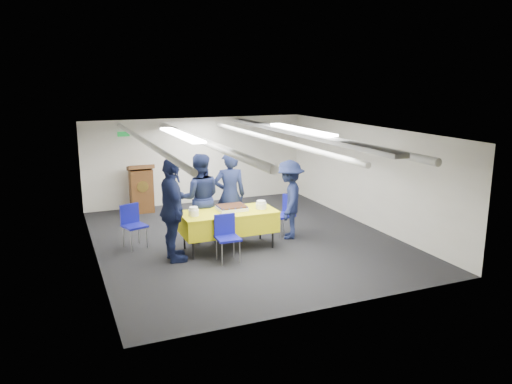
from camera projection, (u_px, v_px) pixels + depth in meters
ground at (244, 239)px, 10.57m from camera, size 7.00×7.00×0.00m
room_shell at (241, 151)px, 10.57m from camera, size 6.00×7.00×2.30m
serving_table at (228, 222)px, 9.87m from camera, size 1.88×0.88×0.77m
sheet_cake at (232, 208)px, 9.90m from camera, size 0.57×0.45×0.10m
plate_stack_left at (194, 212)px, 9.49m from camera, size 0.20×0.20×0.17m
plate_stack_right at (261, 205)px, 10.01m from camera, size 0.22×0.22×0.16m
podium at (141, 188)px, 12.57m from camera, size 0.62×0.53×1.25m
chair_near at (226, 233)px, 9.24m from camera, size 0.43×0.43×0.87m
chair_right at (285, 211)px, 10.75m from camera, size 0.51×0.51×0.87m
chair_left at (132, 221)px, 9.99m from camera, size 0.53×0.53×0.87m
sailor_a at (230, 195)px, 10.48m from camera, size 0.74×0.55×1.86m
sailor_b at (200, 198)px, 10.27m from camera, size 1.03×0.88×1.84m
sailor_c at (173, 210)px, 9.13m from camera, size 0.52×1.16×1.94m
sailor_d at (289, 200)px, 10.49m from camera, size 1.07×1.25×1.67m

